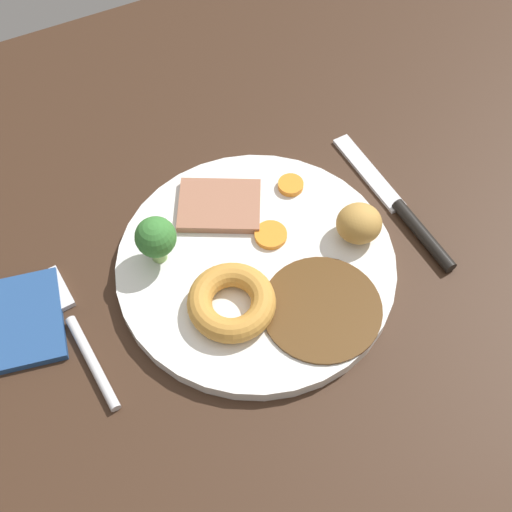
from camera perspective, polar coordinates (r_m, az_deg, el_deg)
dining_table at (r=66.13cm, az=2.40°, el=-2.09°), size 120.00×84.00×3.60cm
dinner_plate at (r=64.02cm, az=0.00°, el=-0.82°), size 25.29×25.29×1.40cm
gravy_pool at (r=61.12cm, az=5.34°, el=-4.26°), size 10.46×10.46×0.30cm
meat_slice_main at (r=66.62cm, az=-2.97°, el=4.11°), size 9.49×8.71×0.80cm
yorkshire_pudding at (r=60.13cm, az=-1.99°, el=-3.74°), size 7.62×7.62×2.16cm
roast_potato_left at (r=64.23cm, az=8.33°, el=2.61°), size 5.45×5.33×3.65cm
carrot_coin_front at (r=68.20cm, az=2.82°, el=5.74°), size 2.46×2.46×0.63cm
carrot_coin_back at (r=64.84cm, az=1.52°, el=1.83°), size 3.01×3.01×0.54cm
broccoli_floret at (r=61.75cm, az=-8.09°, el=1.44°), size 3.67×3.67×5.07cm
fork at (r=63.08cm, az=-14.29°, el=-5.92°), size 2.82×15.32×0.90cm
knife at (r=69.25cm, az=11.73°, el=3.58°), size 2.64×18.56×1.20cm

